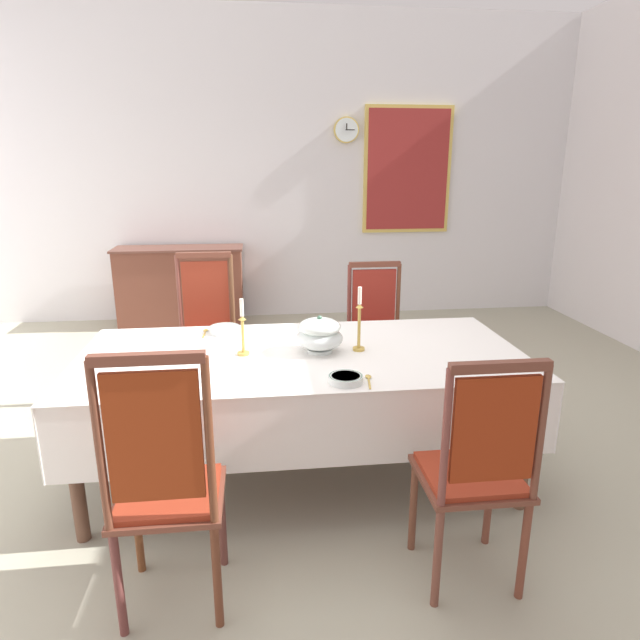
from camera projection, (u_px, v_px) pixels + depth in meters
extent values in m
cube|color=#ABA890|center=(300.00, 453.00, 3.61)|extent=(7.11, 6.73, 0.04)
cube|color=silver|center=(274.00, 170.00, 6.36)|extent=(7.11, 0.08, 3.48)
cylinder|color=brown|center=(75.00, 474.00, 2.65)|extent=(0.07, 0.07, 0.75)
cylinder|color=brown|center=(525.00, 446.00, 2.91)|extent=(0.07, 0.07, 0.75)
cylinder|color=brown|center=(121.00, 393.00, 3.58)|extent=(0.07, 0.07, 0.75)
cylinder|color=brown|center=(460.00, 378.00, 3.84)|extent=(0.07, 0.07, 0.75)
cube|color=brown|center=(302.00, 364.00, 3.15)|extent=(2.39, 1.05, 0.08)
cube|color=brown|center=(302.00, 355.00, 3.14)|extent=(2.51, 1.17, 0.03)
cube|color=white|center=(302.00, 353.00, 3.13)|extent=(2.53, 1.19, 0.00)
cube|color=white|center=(313.00, 432.00, 2.63)|extent=(2.53, 0.00, 0.39)
cube|color=white|center=(295.00, 351.00, 3.75)|extent=(2.53, 0.00, 0.39)
cube|color=white|center=(78.00, 395.00, 3.05)|extent=(0.00, 1.19, 0.39)
cube|color=white|center=(507.00, 375.00, 3.33)|extent=(0.00, 1.19, 0.39)
cylinder|color=brown|center=(137.00, 526.00, 2.48)|extent=(0.04, 0.04, 0.48)
cylinder|color=brown|center=(222.00, 520.00, 2.52)|extent=(0.04, 0.04, 0.48)
cylinder|color=brown|center=(119.00, 584.00, 2.14)|extent=(0.04, 0.04, 0.48)
cylinder|color=brown|center=(217.00, 576.00, 2.18)|extent=(0.04, 0.04, 0.48)
cube|color=brown|center=(170.00, 498.00, 2.26)|extent=(0.44, 0.42, 0.03)
cube|color=maroon|center=(170.00, 493.00, 2.25)|extent=(0.40, 0.38, 0.02)
cylinder|color=brown|center=(99.00, 449.00, 1.96)|extent=(0.03, 0.03, 0.67)
cylinder|color=brown|center=(210.00, 442.00, 2.00)|extent=(0.03, 0.03, 0.67)
cube|color=maroon|center=(154.00, 437.00, 1.97)|extent=(0.34, 0.02, 0.51)
cube|color=brown|center=(147.00, 359.00, 1.89)|extent=(0.40, 0.04, 0.04)
cylinder|color=brown|center=(233.00, 391.00, 3.94)|extent=(0.04, 0.04, 0.48)
cylinder|color=brown|center=(180.00, 393.00, 3.90)|extent=(0.04, 0.04, 0.48)
cylinder|color=brown|center=(235.00, 373.00, 4.29)|extent=(0.04, 0.04, 0.48)
cylinder|color=brown|center=(186.00, 375.00, 4.24)|extent=(0.04, 0.04, 0.48)
cube|color=brown|center=(207.00, 351.00, 4.02)|extent=(0.44, 0.42, 0.03)
cube|color=maroon|center=(206.00, 348.00, 4.02)|extent=(0.40, 0.38, 0.02)
cylinder|color=brown|center=(232.00, 298.00, 4.13)|extent=(0.03, 0.03, 0.67)
cylinder|color=brown|center=(180.00, 300.00, 4.09)|extent=(0.03, 0.03, 0.67)
cube|color=maroon|center=(206.00, 295.00, 4.10)|extent=(0.34, 0.02, 0.51)
cube|color=brown|center=(203.00, 255.00, 4.02)|extent=(0.40, 0.04, 0.04)
cylinder|color=brown|center=(413.00, 506.00, 2.62)|extent=(0.04, 0.04, 0.48)
cylinder|color=brown|center=(489.00, 500.00, 2.67)|extent=(0.04, 0.04, 0.48)
cylinder|color=brown|center=(437.00, 558.00, 2.28)|extent=(0.04, 0.04, 0.48)
cylinder|color=brown|center=(524.00, 550.00, 2.32)|extent=(0.04, 0.04, 0.48)
cube|color=brown|center=(469.00, 478.00, 2.40)|extent=(0.44, 0.42, 0.03)
cube|color=maroon|center=(470.00, 473.00, 2.40)|extent=(0.40, 0.38, 0.02)
cylinder|color=brown|center=(446.00, 439.00, 2.11)|extent=(0.03, 0.03, 0.58)
cylinder|color=brown|center=(541.00, 434.00, 2.16)|extent=(0.03, 0.03, 0.58)
cube|color=maroon|center=(494.00, 430.00, 2.13)|extent=(0.34, 0.02, 0.44)
cube|color=brown|center=(501.00, 367.00, 2.05)|extent=(0.40, 0.04, 0.04)
cylinder|color=brown|center=(407.00, 383.00, 4.09)|extent=(0.04, 0.04, 0.48)
cylinder|color=brown|center=(357.00, 385.00, 4.04)|extent=(0.04, 0.04, 0.48)
cylinder|color=brown|center=(395.00, 366.00, 4.43)|extent=(0.04, 0.04, 0.48)
cylinder|color=brown|center=(349.00, 368.00, 4.39)|extent=(0.04, 0.04, 0.48)
cube|color=brown|center=(378.00, 344.00, 4.17)|extent=(0.44, 0.42, 0.03)
cube|color=maroon|center=(378.00, 341.00, 4.16)|extent=(0.40, 0.38, 0.02)
cylinder|color=brown|center=(398.00, 300.00, 4.29)|extent=(0.03, 0.03, 0.57)
cylinder|color=brown|center=(349.00, 301.00, 4.24)|extent=(0.03, 0.03, 0.57)
cube|color=maroon|center=(374.00, 297.00, 4.26)|extent=(0.34, 0.02, 0.43)
cube|color=brown|center=(375.00, 264.00, 4.19)|extent=(0.40, 0.04, 0.04)
cylinder|color=silver|center=(320.00, 350.00, 3.14)|extent=(0.15, 0.15, 0.02)
ellipsoid|color=silver|center=(320.00, 338.00, 3.12)|extent=(0.27, 0.27, 0.12)
ellipsoid|color=silver|center=(320.00, 327.00, 3.10)|extent=(0.24, 0.24, 0.09)
sphere|color=#436F57|center=(320.00, 318.00, 3.09)|extent=(0.03, 0.03, 0.03)
cylinder|color=gold|center=(244.00, 353.00, 3.09)|extent=(0.07, 0.07, 0.02)
cylinder|color=gold|center=(243.00, 336.00, 3.06)|extent=(0.02, 0.02, 0.19)
cone|color=gold|center=(242.00, 318.00, 3.03)|extent=(0.04, 0.04, 0.02)
cylinder|color=silver|center=(242.00, 308.00, 3.02)|extent=(0.02, 0.02, 0.10)
cylinder|color=gold|center=(359.00, 349.00, 3.17)|extent=(0.07, 0.07, 0.02)
cylinder|color=gold|center=(359.00, 327.00, 3.13)|extent=(0.02, 0.02, 0.24)
cone|color=gold|center=(360.00, 306.00, 3.09)|extent=(0.04, 0.04, 0.02)
cylinder|color=silver|center=(360.00, 296.00, 3.08)|extent=(0.02, 0.02, 0.10)
cylinder|color=silver|center=(346.00, 379.00, 2.70)|extent=(0.17, 0.17, 0.04)
cylinder|color=silver|center=(346.00, 378.00, 2.70)|extent=(0.14, 0.14, 0.03)
torus|color=#436F57|center=(346.00, 376.00, 2.70)|extent=(0.17, 0.17, 0.01)
cylinder|color=silver|center=(225.00, 330.00, 3.49)|extent=(0.19, 0.19, 0.04)
cylinder|color=silver|center=(224.00, 329.00, 3.49)|extent=(0.15, 0.15, 0.03)
torus|color=#436F57|center=(224.00, 327.00, 3.48)|extent=(0.18, 0.18, 0.01)
cube|color=gold|center=(369.00, 383.00, 2.68)|extent=(0.03, 0.14, 0.00)
ellipsoid|color=gold|center=(368.00, 376.00, 2.76)|extent=(0.03, 0.05, 0.01)
cube|color=gold|center=(204.00, 334.00, 3.45)|extent=(0.01, 0.14, 0.00)
ellipsoid|color=gold|center=(206.00, 330.00, 3.53)|extent=(0.03, 0.05, 0.01)
cube|color=brown|center=(181.00, 287.00, 6.30)|extent=(1.40, 0.44, 0.88)
cube|color=brown|center=(178.00, 248.00, 6.17)|extent=(1.44, 0.48, 0.02)
cube|color=brown|center=(213.00, 283.00, 6.55)|extent=(0.59, 0.01, 0.70)
cube|color=brown|center=(154.00, 284.00, 6.47)|extent=(0.59, 0.01, 0.70)
cylinder|color=#D1B251|center=(346.00, 130.00, 6.27)|extent=(0.29, 0.05, 0.29)
cylinder|color=silver|center=(347.00, 130.00, 6.24)|extent=(0.26, 0.01, 0.26)
cube|color=black|center=(347.00, 127.00, 6.23)|extent=(0.01, 0.00, 0.07)
cube|color=black|center=(350.00, 130.00, 6.24)|extent=(0.10, 0.00, 0.01)
cube|color=#D1B251|center=(407.00, 170.00, 6.48)|extent=(1.05, 0.04, 1.46)
cube|color=maroon|center=(408.00, 170.00, 6.46)|extent=(0.97, 0.01, 1.38)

